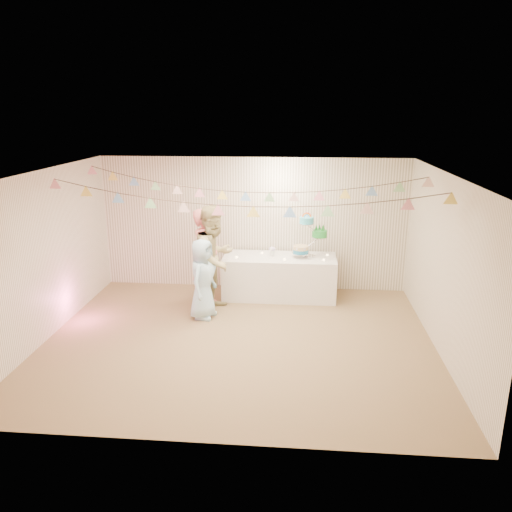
# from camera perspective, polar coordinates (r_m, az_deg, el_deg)

# --- Properties ---
(floor) EXTENTS (6.00, 6.00, 0.00)m
(floor) POSITION_cam_1_polar(r_m,az_deg,el_deg) (7.90, -1.98, -9.65)
(floor) COLOR brown
(floor) RESTS_ON ground
(ceiling) EXTENTS (6.00, 6.00, 0.00)m
(ceiling) POSITION_cam_1_polar(r_m,az_deg,el_deg) (7.15, -2.19, 9.42)
(ceiling) COLOR white
(ceiling) RESTS_ON ground
(back_wall) EXTENTS (6.00, 6.00, 0.00)m
(back_wall) POSITION_cam_1_polar(r_m,az_deg,el_deg) (9.82, -0.29, 3.67)
(back_wall) COLOR white
(back_wall) RESTS_ON ground
(front_wall) EXTENTS (6.00, 6.00, 0.00)m
(front_wall) POSITION_cam_1_polar(r_m,az_deg,el_deg) (5.11, -5.56, -8.82)
(front_wall) COLOR white
(front_wall) RESTS_ON ground
(left_wall) EXTENTS (5.00, 5.00, 0.00)m
(left_wall) POSITION_cam_1_polar(r_m,az_deg,el_deg) (8.33, -23.02, -0.02)
(left_wall) COLOR white
(left_wall) RESTS_ON ground
(right_wall) EXTENTS (5.00, 5.00, 0.00)m
(right_wall) POSITION_cam_1_polar(r_m,az_deg,el_deg) (7.66, 20.79, -1.14)
(right_wall) COLOR white
(right_wall) RESTS_ON ground
(table) EXTENTS (2.12, 0.85, 0.80)m
(table) POSITION_cam_1_polar(r_m,az_deg,el_deg) (9.54, 2.69, -2.37)
(table) COLOR white
(table) RESTS_ON floor
(cake_stand) EXTENTS (0.71, 0.42, 0.79)m
(cake_stand) POSITION_cam_1_polar(r_m,az_deg,el_deg) (9.37, 6.12, 1.98)
(cake_stand) COLOR silver
(cake_stand) RESTS_ON table
(cake_bottom) EXTENTS (0.31, 0.31, 0.15)m
(cake_bottom) POSITION_cam_1_polar(r_m,az_deg,el_deg) (9.39, 5.16, 0.08)
(cake_bottom) COLOR teal
(cake_bottom) RESTS_ON cake_stand
(cake_middle) EXTENTS (0.27, 0.27, 0.22)m
(cake_middle) POSITION_cam_1_polar(r_m,az_deg,el_deg) (9.47, 7.20, 1.85)
(cake_middle) COLOR green
(cake_middle) RESTS_ON cake_stand
(cake_top_tier) EXTENTS (0.25, 0.25, 0.19)m
(cake_top_tier) POSITION_cam_1_polar(r_m,az_deg,el_deg) (9.29, 5.80, 3.31)
(cake_top_tier) COLOR #40B4CA
(cake_top_tier) RESTS_ON cake_stand
(platter) EXTENTS (0.34, 0.34, 0.02)m
(platter) POSITION_cam_1_polar(r_m,az_deg,el_deg) (9.42, -0.56, -0.30)
(platter) COLOR white
(platter) RESTS_ON table
(posy) EXTENTS (0.15, 0.15, 0.17)m
(posy) POSITION_cam_1_polar(r_m,az_deg,el_deg) (9.46, 1.87, 0.26)
(posy) COLOR white
(posy) RESTS_ON table
(person_adult_a) EXTENTS (0.58, 0.74, 1.79)m
(person_adult_a) POSITION_cam_1_polar(r_m,az_deg,el_deg) (9.04, -5.75, -0.20)
(person_adult_a) COLOR #E77C79
(person_adult_a) RESTS_ON floor
(person_adult_b) EXTENTS (1.08, 1.16, 1.90)m
(person_adult_b) POSITION_cam_1_polar(r_m,az_deg,el_deg) (8.79, -4.76, -0.29)
(person_adult_b) COLOR tan
(person_adult_b) RESTS_ON floor
(person_child) EXTENTS (0.59, 0.77, 1.40)m
(person_child) POSITION_cam_1_polar(r_m,az_deg,el_deg) (8.54, -6.11, -2.62)
(person_child) COLOR #AAD6F0
(person_child) RESTS_ON floor
(bunting_back) EXTENTS (5.60, 1.10, 0.40)m
(bunting_back) POSITION_cam_1_polar(r_m,az_deg,el_deg) (8.26, -1.21, 8.63)
(bunting_back) COLOR pink
(bunting_back) RESTS_ON ceiling
(bunting_front) EXTENTS (5.60, 0.90, 0.36)m
(bunting_front) POSITION_cam_1_polar(r_m,az_deg,el_deg) (6.99, -2.37, 6.94)
(bunting_front) COLOR #72A5E5
(bunting_front) RESTS_ON ceiling
(tealight_0) EXTENTS (0.04, 0.04, 0.03)m
(tealight_0) POSITION_cam_1_polar(r_m,az_deg,el_deg) (9.34, -2.23, -0.12)
(tealight_0) COLOR #FFD88C
(tealight_0) RESTS_ON table
(tealight_1) EXTENTS (0.04, 0.04, 0.03)m
(tealight_1) POSITION_cam_1_polar(r_m,az_deg,el_deg) (9.61, 0.68, 0.37)
(tealight_1) COLOR #FFD88C
(tealight_1) RESTS_ON table
(tealight_2) EXTENTS (0.04, 0.04, 0.03)m
(tealight_2) POSITION_cam_1_polar(r_m,az_deg,el_deg) (9.20, 3.28, -0.39)
(tealight_2) COLOR #FFD88C
(tealight_2) RESTS_ON table
(tealight_3) EXTENTS (0.04, 0.04, 0.03)m
(tealight_3) POSITION_cam_1_polar(r_m,az_deg,el_deg) (9.62, 4.86, 0.33)
(tealight_3) COLOR #FFD88C
(tealight_3) RESTS_ON table
(tealight_4) EXTENTS (0.04, 0.04, 0.03)m
(tealight_4) POSITION_cam_1_polar(r_m,az_deg,el_deg) (9.25, 7.75, -0.43)
(tealight_4) COLOR #FFD88C
(tealight_4) RESTS_ON table
(tealight_5) EXTENTS (0.04, 0.04, 0.03)m
(tealight_5) POSITION_cam_1_polar(r_m,az_deg,el_deg) (9.57, 8.15, 0.13)
(tealight_5) COLOR #FFD88C
(tealight_5) RESTS_ON table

